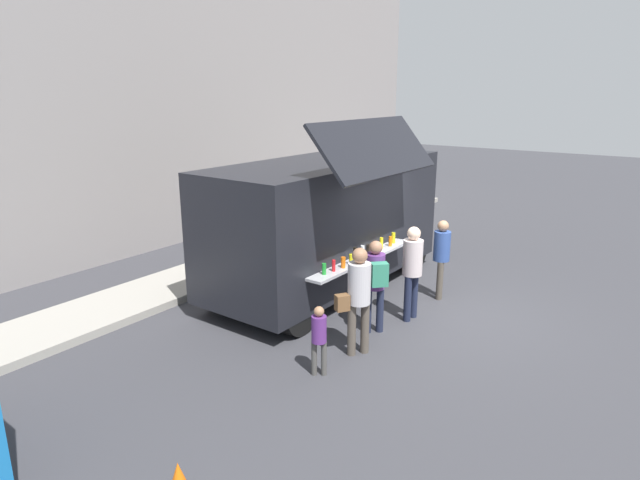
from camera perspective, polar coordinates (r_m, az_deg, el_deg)
ground_plane at (r=10.72m, az=12.41°, el=-7.34°), size 60.00×60.00×0.00m
curb_strip at (r=10.93m, az=-23.38°, el=-7.43°), size 28.00×1.60×0.15m
building_behind at (r=14.09m, az=-30.47°, el=15.08°), size 32.00×2.40×8.98m
food_truck_main at (r=11.25m, az=0.81°, el=2.15°), size 5.77×3.06×3.60m
trash_bin at (r=15.60m, az=1.16°, el=2.17°), size 0.60×0.60×0.98m
customer_front_ordering at (r=9.92m, az=9.70°, el=-2.61°), size 0.37×0.36×1.76m
customer_mid_with_backpack at (r=9.27m, az=5.86°, el=-3.99°), size 0.51×0.51×1.66m
customer_rear_waiting at (r=8.50m, az=4.03°, el=-5.53°), size 0.55×0.46×1.77m
customer_extra_browsing at (r=11.10m, az=12.68°, el=-1.26°), size 0.33×0.33×1.62m
child_near_queue at (r=8.02m, az=-0.11°, el=-9.93°), size 0.22×0.22×1.09m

